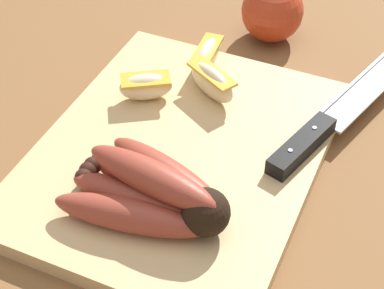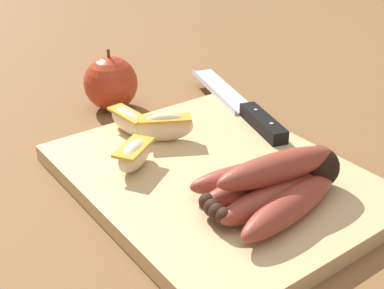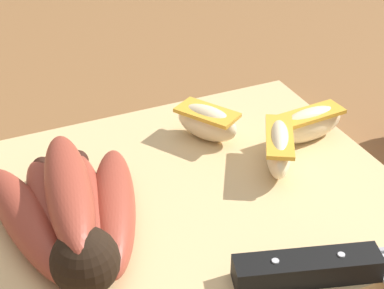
# 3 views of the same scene
# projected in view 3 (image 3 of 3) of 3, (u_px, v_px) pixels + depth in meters

# --- Properties ---
(ground_plane) EXTENTS (6.00, 6.00, 0.00)m
(ground_plane) POSITION_uv_depth(u_px,v_px,m) (196.00, 221.00, 0.51)
(ground_plane) COLOR brown
(cutting_board) EXTENTS (0.36, 0.28, 0.02)m
(cutting_board) POSITION_uv_depth(u_px,v_px,m) (175.00, 207.00, 0.51)
(cutting_board) COLOR tan
(cutting_board) RESTS_ON ground_plane
(banana_bunch) EXTENTS (0.13, 0.16, 0.06)m
(banana_bunch) POSITION_uv_depth(u_px,v_px,m) (72.00, 213.00, 0.45)
(banana_bunch) COLOR black
(banana_bunch) RESTS_ON cutting_board
(chefs_knife) EXTENTS (0.28, 0.11, 0.02)m
(chefs_knife) POSITION_uv_depth(u_px,v_px,m) (376.00, 264.00, 0.43)
(chefs_knife) COLOR silver
(chefs_knife) RESTS_ON cutting_board
(apple_wedge_near) EXTENTS (0.05, 0.06, 0.03)m
(apple_wedge_near) POSITION_uv_depth(u_px,v_px,m) (207.00, 122.00, 0.57)
(apple_wedge_near) COLOR beige
(apple_wedge_near) RESTS_ON cutting_board
(apple_wedge_middle) EXTENTS (0.07, 0.03, 0.03)m
(apple_wedge_middle) POSITION_uv_depth(u_px,v_px,m) (309.00, 124.00, 0.56)
(apple_wedge_middle) COLOR beige
(apple_wedge_middle) RESTS_ON cutting_board
(apple_wedge_far) EXTENTS (0.05, 0.07, 0.04)m
(apple_wedge_far) POSITION_uv_depth(u_px,v_px,m) (279.00, 148.00, 0.53)
(apple_wedge_far) COLOR beige
(apple_wedge_far) RESTS_ON cutting_board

